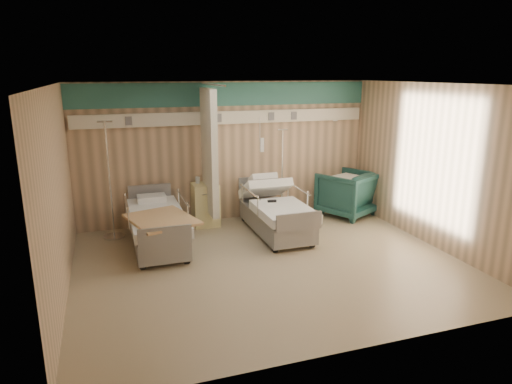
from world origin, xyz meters
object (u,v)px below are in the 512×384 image
visitor_armchair (347,193)px  iv_stand_left (112,215)px  bed_right (276,217)px  bed_left (158,230)px  bedside_cabinet (205,205)px  iv_stand_right (282,199)px

visitor_armchair → iv_stand_left: iv_stand_left is taller
bed_right → bed_left: (-2.20, 0.00, 0.00)m
bedside_cabinet → visitor_armchair: (3.00, -0.30, 0.05)m
bed_right → bedside_cabinet: 1.46m
bed_left → bedside_cabinet: 1.39m
bedside_cabinet → visitor_armchair: size_ratio=0.81×
bed_right → bed_left: 2.20m
visitor_armchair → bedside_cabinet: bearing=-32.7°
bed_left → iv_stand_right: 2.87m
bedside_cabinet → iv_stand_right: bearing=2.1°
bedside_cabinet → visitor_armchair: 3.02m
bedside_cabinet → iv_stand_right: (1.65, 0.06, -0.05)m
bedside_cabinet → iv_stand_right: 1.65m
bed_right → bedside_cabinet: bearing=142.0°
bed_right → iv_stand_left: (-2.92, 0.75, 0.13)m
bed_right → iv_stand_right: 1.09m
bed_right → bedside_cabinet: bedside_cabinet is taller
visitor_armchair → iv_stand_left: bearing=-28.7°
visitor_armchair → iv_stand_right: iv_stand_right is taller
bed_right → visitor_armchair: bearing=18.0°
iv_stand_left → bedside_cabinet: bearing=5.0°
bed_right → iv_stand_left: size_ratio=1.00×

